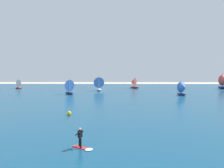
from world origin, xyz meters
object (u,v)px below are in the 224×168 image
Objects in this scene: sailboat_mid_right at (133,83)px; sailboat_center_horizon at (68,87)px; sailboat_mid_left at (183,88)px; marker_buoy at (69,113)px; sailboat_near_shore at (99,84)px; sailboat_anchored_offshore at (20,84)px; kitesurfer at (82,141)px.

sailboat_center_horizon is at bearing -134.88° from sailboat_mid_right.
sailboat_mid_left reaches higher than marker_buoy.
sailboat_mid_right is (11.51, 8.70, -0.30)m from sailboat_near_shore.
sailboat_near_shore is 1.09× the size of sailboat_center_horizon.
sailboat_mid_left is at bearing -21.68° from sailboat_anchored_offshore.
sailboat_mid_right is at bearing 45.12° from sailboat_center_horizon.
marker_buoy is (6.01, -27.50, -1.65)m from sailboat_center_horizon.
kitesurfer is at bearing -87.20° from sailboat_near_shore.
sailboat_near_shore is at bearing 87.99° from marker_buoy.
sailboat_mid_left is 25.72m from sailboat_near_shore.
sailboat_anchored_offshore is 0.74× the size of sailboat_near_shore.
sailboat_mid_right is at bearing 116.26° from sailboat_mid_left.
sailboat_near_shore is at bearing 54.36° from sailboat_center_horizon.
sailboat_center_horizon is (-9.81, 40.58, 1.35)m from kitesurfer.
kitesurfer is 41.77m from sailboat_center_horizon.
sailboat_center_horizon is (-7.33, -10.22, -0.18)m from sailboat_near_shore.
sailboat_anchored_offshore is at bearing 140.01° from sailboat_center_horizon.
marker_buoy is at bearing -59.40° from sailboat_anchored_offshore.
sailboat_anchored_offshore is 28.52m from sailboat_near_shore.
sailboat_center_horizon is at bearing 102.32° from marker_buoy.
sailboat_mid_left is 0.84× the size of sailboat_near_shore.
sailboat_center_horizon is 26.70m from sailboat_mid_right.
sailboat_near_shore is at bearing -13.91° from sailboat_anchored_offshore.
sailboat_anchored_offshore is 51.81m from marker_buoy.
sailboat_near_shore is 14.44m from sailboat_mid_right.
sailboat_mid_left reaches higher than sailboat_anchored_offshore.
kitesurfer is 42.67m from sailboat_mid_left.
sailboat_mid_right reaches higher than sailboat_mid_left.
kitesurfer is 13.62m from marker_buoy.
sailboat_mid_left is 6.41× the size of marker_buoy.
sailboat_near_shore is (27.68, -6.86, 0.55)m from sailboat_anchored_offshore.
sailboat_center_horizon is 28.20m from marker_buoy.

